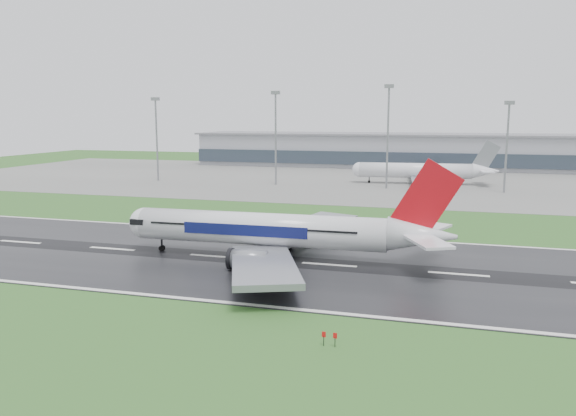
% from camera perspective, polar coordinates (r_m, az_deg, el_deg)
% --- Properties ---
extents(ground, '(520.00, 520.00, 0.00)m').
position_cam_1_polar(ground, '(88.91, 17.05, -6.54)').
color(ground, '#27551F').
rests_on(ground, ground).
extents(runway, '(400.00, 45.00, 0.10)m').
position_cam_1_polar(runway, '(88.90, 17.05, -6.51)').
color(runway, black).
rests_on(runway, ground).
extents(apron, '(400.00, 130.00, 0.08)m').
position_cam_1_polar(apron, '(212.00, 16.51, 2.55)').
color(apron, slate).
rests_on(apron, ground).
extents(terminal, '(240.00, 36.00, 15.00)m').
position_cam_1_polar(terminal, '(271.15, 16.50, 5.53)').
color(terminal, gray).
rests_on(terminal, ground).
extents(main_airliner, '(57.30, 54.70, 16.53)m').
position_cam_1_polar(main_airliner, '(92.29, -0.58, -0.23)').
color(main_airliner, silver).
rests_on(main_airliner, runway).
extents(parked_airliner, '(55.47, 52.26, 15.07)m').
position_cam_1_polar(parked_airliner, '(202.96, 13.49, 4.54)').
color(parked_airliner, silver).
rests_on(parked_airliner, apron).
extents(floodmast_0, '(0.64, 0.64, 29.45)m').
position_cam_1_polar(floodmast_0, '(212.71, -13.27, 6.67)').
color(floodmast_0, gray).
rests_on(floodmast_0, ground).
extents(floodmast_1, '(0.64, 0.64, 31.18)m').
position_cam_1_polar(floodmast_1, '(194.51, -1.27, 6.95)').
color(floodmast_1, gray).
rests_on(floodmast_1, ground).
extents(floodmast_2, '(0.64, 0.64, 32.79)m').
position_cam_1_polar(floodmast_2, '(186.77, 10.16, 6.95)').
color(floodmast_2, gray).
rests_on(floodmast_2, ground).
extents(floodmast_3, '(0.64, 0.64, 27.29)m').
position_cam_1_polar(floodmast_3, '(186.77, 21.46, 5.61)').
color(floodmast_3, gray).
rests_on(floodmast_3, ground).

